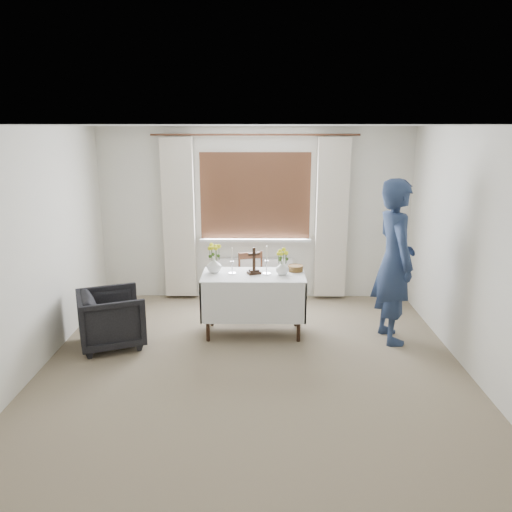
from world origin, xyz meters
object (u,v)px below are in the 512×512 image
Objects in this scene: wooden_chair at (254,283)px; flower_vase_left at (214,265)px; armchair at (112,319)px; wooden_cross at (254,261)px; flower_vase_right at (282,268)px; person at (394,262)px; altar_table at (254,304)px.

flower_vase_left is at bearing -141.42° from wooden_chair.
flower_vase_left reaches higher than armchair.
flower_vase_left is (-0.49, 0.06, -0.07)m from wooden_cross.
armchair is at bearing -169.90° from flower_vase_right.
wooden_chair is 1.13× the size of armchair.
flower_vase_right is (1.99, 0.36, 0.52)m from armchair.
altar_table is at bearing 78.05° from person.
wooden_cross is at bearing -6.85° from flower_vase_left.
wooden_chair is 1.97m from person.
wooden_cross is at bearing 77.27° from person.
wooden_chair reaches higher than altar_table.
person reaches higher than flower_vase_right.
altar_table is 0.64× the size of person.
wooden_chair is at bearing 90.71° from altar_table.
flower_vase_right is at bearing -82.32° from wooden_chair.
wooden_chair is at bearing 70.14° from wooden_cross.
flower_vase_right reaches higher than armchair.
person is at bearing -6.12° from flower_vase_left.
flower_vase_right is (0.36, -0.77, 0.44)m from wooden_chair.
armchair is (-1.64, -1.13, -0.08)m from wooden_chair.
altar_table is 1.72× the size of armchair.
person reaches higher than wooden_cross.
flower_vase_right reaches higher than altar_table.
altar_table is 0.77m from wooden_chair.
wooden_cross reaches higher than wooden_chair.
person reaches higher than armchair.
altar_table is 0.58m from flower_vase_right.
altar_table is 0.54m from wooden_cross.
armchair is 4.27× the size of flower_vase_right.
wooden_chair is 0.95m from flower_vase_left.
wooden_chair is 0.96m from flower_vase_right.
flower_vase_left is (-0.47, -0.69, 0.45)m from wooden_chair.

